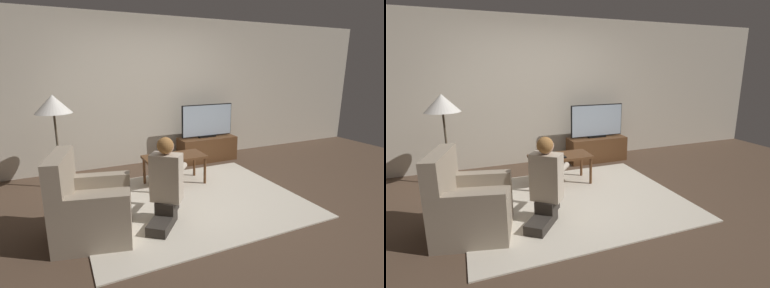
# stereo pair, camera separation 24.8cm
# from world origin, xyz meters

# --- Properties ---
(ground_plane) EXTENTS (10.00, 10.00, 0.00)m
(ground_plane) POSITION_xyz_m (0.00, 0.00, 0.00)
(ground_plane) COLOR brown
(wall_back) EXTENTS (10.00, 0.06, 2.60)m
(wall_back) POSITION_xyz_m (0.00, 1.93, 1.30)
(wall_back) COLOR beige
(wall_back) RESTS_ON ground_plane
(rug) EXTENTS (2.77, 2.29, 0.02)m
(rug) POSITION_xyz_m (0.00, 0.00, 0.01)
(rug) COLOR beige
(rug) RESTS_ON ground_plane
(tv_stand) EXTENTS (1.09, 0.42, 0.45)m
(tv_stand) POSITION_xyz_m (1.03, 1.54, 0.23)
(tv_stand) COLOR brown
(tv_stand) RESTS_ON ground_plane
(tv) EXTENTS (1.02, 0.08, 0.62)m
(tv) POSITION_xyz_m (1.03, 1.55, 0.76)
(tv) COLOR black
(tv) RESTS_ON tv_stand
(coffee_table) EXTENTS (0.91, 0.46, 0.45)m
(coffee_table) POSITION_xyz_m (0.01, 0.65, 0.40)
(coffee_table) COLOR brown
(coffee_table) RESTS_ON ground_plane
(floor_lamp) EXTENTS (0.50, 0.50, 1.36)m
(floor_lamp) POSITION_xyz_m (-1.55, 1.23, 1.18)
(floor_lamp) COLOR #4C4233
(floor_lamp) RESTS_ON ground_plane
(armchair) EXTENTS (0.89, 0.87, 0.91)m
(armchair) POSITION_xyz_m (-1.31, -0.34, 0.30)
(armchair) COLOR gray
(armchair) RESTS_ON ground_plane
(person_kneeling) EXTENTS (0.69, 0.78, 0.99)m
(person_kneeling) POSITION_xyz_m (-0.50, -0.38, 0.49)
(person_kneeling) COLOR #332D28
(person_kneeling) RESTS_ON rug
(remote) EXTENTS (0.04, 0.15, 0.02)m
(remote) POSITION_xyz_m (0.03, 0.56, 0.46)
(remote) COLOR black
(remote) RESTS_ON coffee_table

